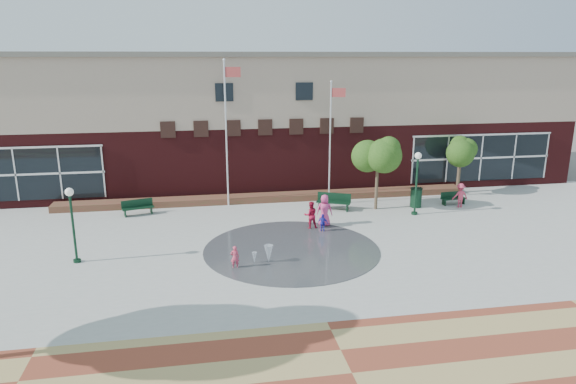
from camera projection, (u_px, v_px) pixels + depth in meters
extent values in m
plane|color=#666056|center=(304.00, 276.00, 21.67)|extent=(120.00, 120.00, 0.00)
cube|color=#A8A8A0|center=(288.00, 242.00, 25.47)|extent=(46.00, 18.00, 0.01)
cube|color=brown|center=(352.00, 374.00, 15.00)|extent=(46.00, 6.00, 0.01)
cylinder|color=#383A3D|center=(292.00, 250.00, 24.52)|extent=(8.40, 8.40, 0.01)
cube|color=#4B1316|center=(257.00, 150.00, 37.74)|extent=(44.00, 10.00, 4.50)
cube|color=tan|center=(256.00, 88.00, 36.57)|extent=(44.00, 10.00, 4.50)
cube|color=slate|center=(255.00, 54.00, 35.97)|extent=(44.40, 10.40, 0.30)
cube|color=black|center=(16.00, 175.00, 30.53)|extent=(10.00, 0.12, 3.19)
cube|color=black|center=(481.00, 158.00, 35.46)|extent=(10.00, 0.12, 3.19)
cube|color=black|center=(224.00, 92.00, 31.37)|extent=(1.10, 0.10, 1.10)
cube|color=black|center=(304.00, 91.00, 32.19)|extent=(1.10, 0.10, 1.10)
cube|color=maroon|center=(268.00, 201.00, 32.70)|extent=(26.00, 1.20, 0.40)
cylinder|color=white|center=(226.00, 136.00, 30.59)|extent=(0.11, 0.11, 8.69)
sphere|color=white|center=(224.00, 60.00, 29.45)|extent=(0.17, 0.17, 0.17)
cube|color=#A63A39|center=(232.00, 72.00, 29.60)|extent=(0.93, 0.25, 0.58)
cylinder|color=white|center=(330.00, 145.00, 31.03)|extent=(0.10, 0.10, 7.44)
sphere|color=white|center=(331.00, 82.00, 30.05)|extent=(0.15, 0.15, 0.15)
cube|color=#A63A39|center=(338.00, 93.00, 30.14)|extent=(0.81, 0.31, 0.52)
cylinder|color=#10311D|center=(74.00, 230.00, 22.63)|extent=(0.11, 0.11, 3.11)
cylinder|color=#10311D|center=(77.00, 261.00, 23.01)|extent=(0.33, 0.33, 0.15)
sphere|color=white|center=(69.00, 192.00, 22.18)|extent=(0.37, 0.37, 0.37)
cylinder|color=#10311D|center=(416.00, 187.00, 29.46)|extent=(0.12, 0.12, 3.32)
cylinder|color=#10311D|center=(414.00, 213.00, 29.87)|extent=(0.35, 0.35, 0.16)
sphere|color=white|center=(418.00, 156.00, 28.99)|extent=(0.39, 0.39, 0.39)
cube|color=#10311D|center=(138.00, 208.00, 29.68)|extent=(1.86, 1.00, 0.06)
cube|color=#10311D|center=(137.00, 203.00, 29.81)|extent=(1.73, 0.57, 0.45)
cube|color=#10311D|center=(333.00, 202.00, 30.62)|extent=(2.07, 1.35, 0.07)
cube|color=#10311D|center=(334.00, 197.00, 30.79)|extent=(1.86, 0.89, 0.50)
cube|color=#10311D|center=(454.00, 199.00, 31.78)|extent=(1.62, 0.59, 0.05)
cube|color=#10311D|center=(452.00, 195.00, 31.91)|extent=(1.58, 0.19, 0.40)
cylinder|color=#10311D|center=(416.00, 198.00, 31.22)|extent=(0.69, 0.69, 1.15)
cylinder|color=black|center=(417.00, 189.00, 31.06)|extent=(0.73, 0.73, 0.07)
cylinder|color=#463627|center=(377.00, 187.00, 30.60)|extent=(0.18, 0.18, 2.72)
cylinder|color=#463627|center=(459.00, 174.00, 34.30)|extent=(0.22, 0.22, 2.57)
cone|color=white|center=(269.00, 263.00, 22.96)|extent=(0.41, 0.41, 0.80)
cone|color=white|center=(255.00, 264.00, 22.90)|extent=(0.22, 0.22, 0.50)
imported|color=#E24261|center=(235.00, 257.00, 22.27)|extent=(0.39, 0.26, 1.04)
imported|color=#BE1638|center=(311.00, 215.00, 27.35)|extent=(0.74, 0.59, 1.50)
imported|color=#DD4083|center=(324.00, 210.00, 27.73)|extent=(0.99, 0.80, 1.75)
imported|color=#2C2CC1|center=(323.00, 223.00, 26.88)|extent=(0.61, 0.46, 0.97)
imported|color=#D03B58|center=(460.00, 196.00, 31.11)|extent=(0.98, 0.57, 1.51)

